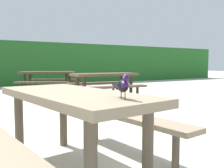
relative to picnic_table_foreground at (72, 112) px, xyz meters
The scene contains 5 objects.
ground_plane 0.58m from the picnic_table_foreground, 21.01° to the right, with size 60.00×60.00×0.00m, color beige.
picnic_table_foreground is the anchor object (origin of this frame).
bird_grackle 0.72m from the picnic_table_foreground, 78.10° to the right, with size 0.10×0.29×0.18m.
picnic_table_mid_left 4.66m from the picnic_table_foreground, 57.24° to the left, with size 1.85×1.79×0.74m.
picnic_table_mid_right 6.52m from the picnic_table_foreground, 75.56° to the left, with size 2.34×2.33×0.74m.
Camera 1 is at (-1.01, -2.08, 1.00)m, focal length 39.96 mm.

